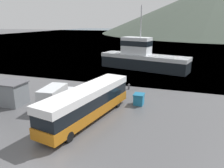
# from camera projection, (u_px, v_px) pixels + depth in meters

# --- Properties ---
(water_surface) EXTENTS (240.00, 240.00, 0.00)m
(water_surface) POSITION_uv_depth(u_px,v_px,m) (173.00, 36.00, 142.36)
(water_surface) COLOR #3D5160
(water_surface) RESTS_ON ground
(hill_backdrop) EXTENTS (181.37, 181.37, 37.88)m
(hill_backdrop) POSITION_uv_depth(u_px,v_px,m) (221.00, 8.00, 164.92)
(hill_backdrop) COLOR #3D473D
(hill_backdrop) RESTS_ON ground
(tour_bus) EXTENTS (4.75, 12.50, 3.28)m
(tour_bus) POSITION_uv_depth(u_px,v_px,m) (88.00, 102.00, 21.47)
(tour_bus) COLOR #B26614
(tour_bus) RESTS_ON ground
(delivery_van) EXTENTS (2.57, 5.75, 2.50)m
(delivery_van) POSITION_uv_depth(u_px,v_px,m) (55.00, 96.00, 24.74)
(delivery_van) COLOR silver
(delivery_van) RESTS_ON ground
(fishing_boat) EXTENTS (18.35, 8.22, 12.43)m
(fishing_boat) POSITION_uv_depth(u_px,v_px,m) (142.00, 58.00, 43.98)
(fishing_boat) COLOR black
(fishing_boat) RESTS_ON water_surface
(storage_bin) EXTENTS (1.20, 1.37, 1.31)m
(storage_bin) POSITION_uv_depth(u_px,v_px,m) (139.00, 99.00, 25.59)
(storage_bin) COLOR teal
(storage_bin) RESTS_ON ground
(dock_kiosk) EXTENTS (3.42, 2.72, 2.71)m
(dock_kiosk) POSITION_uv_depth(u_px,v_px,m) (11.00, 93.00, 25.52)
(dock_kiosk) COLOR slate
(dock_kiosk) RESTS_ON ground
(mooring_bollard) EXTENTS (0.32, 0.32, 0.83)m
(mooring_bollard) POSITION_uv_depth(u_px,v_px,m) (129.00, 86.00, 31.28)
(mooring_bollard) COLOR #4C4C51
(mooring_bollard) RESTS_ON ground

